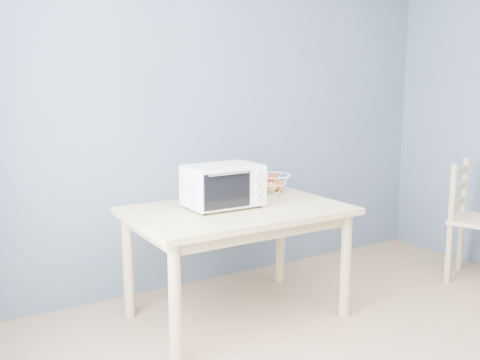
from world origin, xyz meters
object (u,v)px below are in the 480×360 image
dining_chair (476,223)px  toaster_oven (221,186)px  dining_table (237,223)px  fruit_basket (271,183)px

dining_chair → toaster_oven: bearing=144.9°
dining_table → toaster_oven: 0.27m
dining_chair → dining_table: bearing=145.8°
toaster_oven → fruit_basket: 0.63m
toaster_oven → dining_chair: bearing=-12.6°
dining_table → dining_chair: dining_chair is taller
dining_table → toaster_oven: toaster_oven is taller
dining_table → fruit_basket: size_ratio=3.66×
dining_table → dining_chair: size_ratio=1.48×
dining_table → fruit_basket: 0.59m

